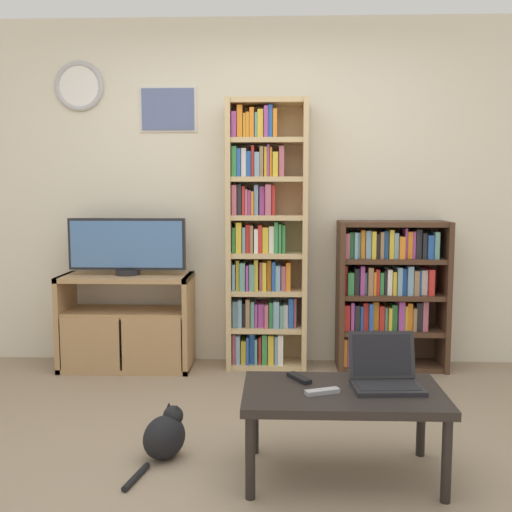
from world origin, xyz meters
name	(u,v)px	position (x,y,z in m)	size (l,w,h in m)	color
ground_plane	(244,466)	(0.00, 0.00, 0.00)	(18.00, 18.00, 0.00)	gray
wall_back	(256,192)	(-0.01, 1.85, 1.31)	(6.95, 0.09, 2.60)	beige
tv_stand	(127,322)	(-0.96, 1.56, 0.35)	(0.96, 0.42, 0.70)	tan
television	(127,246)	(-0.95, 1.58, 0.92)	(0.86, 0.18, 0.42)	black
bookshelf_tall	(263,240)	(0.05, 1.67, 0.96)	(0.59, 0.30, 1.98)	tan
bookshelf_short	(387,294)	(0.97, 1.66, 0.56)	(0.80, 0.32, 1.10)	#472D1E
coffee_table	(343,400)	(0.46, -0.07, 0.37)	(0.92, 0.54, 0.41)	black
laptop	(385,373)	(0.66, -0.01, 0.47)	(0.33, 0.28, 0.24)	#232326
remote_near_laptop	(299,378)	(0.26, 0.06, 0.42)	(0.12, 0.16, 0.02)	black
remote_far_from_laptop	(322,392)	(0.36, -0.13, 0.42)	(0.17, 0.10, 0.02)	#99999E
cat	(166,436)	(-0.40, 0.08, 0.11)	(0.28, 0.50, 0.26)	black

